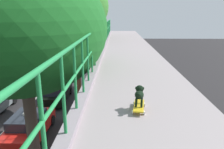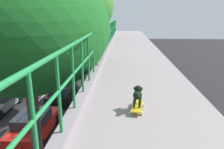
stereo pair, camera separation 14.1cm
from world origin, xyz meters
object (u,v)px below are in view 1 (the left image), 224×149
Objects in this scene: car_black_seventh at (57,93)px; toy_skateboard at (139,106)px; car_red_taxi_fifth at (29,126)px; small_dog at (139,93)px; city_bus at (46,56)px.

toy_skateboard is at bearing -67.50° from car_black_seventh.
small_dog reaches higher than car_red_taxi_fifth.
car_red_taxi_fifth is 10.33m from toy_skateboard.
car_red_taxi_fifth is 12.09× the size of small_dog.
toy_skateboard is at bearing -53.79° from car_red_taxi_fifth.
car_black_seventh is at bearing 88.42° from car_red_taxi_fifth.
small_dog reaches higher than car_black_seventh.
car_black_seventh is 7.82× the size of toy_skateboard.
city_bus is 19.77× the size of toy_skateboard.
car_black_seventh is 10.71m from city_bus.
car_red_taxi_fifth is 10.42m from small_dog.
small_dog is at bearing -67.44° from car_black_seventh.
toy_skateboard is (5.44, -7.43, 4.68)m from car_red_taxi_fifth.
city_bus is at bearing 112.30° from toy_skateboard.
small_dog reaches higher than toy_skateboard.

